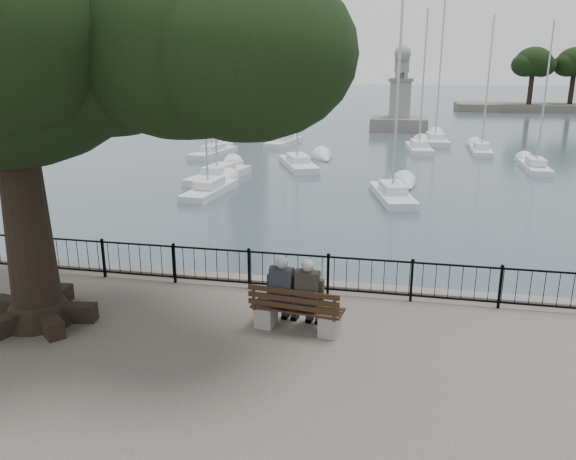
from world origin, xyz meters
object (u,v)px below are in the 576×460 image
(person_left, at_px, (284,294))
(bench, at_px, (296,315))
(tree, at_px, (46,32))
(lion_monument, at_px, (400,109))
(person_right, at_px, (309,297))
(lighthouse, at_px, (243,12))

(person_left, bearing_deg, bench, -26.86)
(tree, height_order, lion_monument, tree)
(bench, distance_m, tree, 7.45)
(tree, bearing_deg, person_right, 6.94)
(bench, height_order, tree, tree)
(person_left, distance_m, lighthouse, 65.07)
(lighthouse, height_order, lion_monument, lighthouse)
(person_right, distance_m, tree, 7.34)
(person_left, relative_size, lighthouse, 0.05)
(lighthouse, bearing_deg, bench, -73.18)
(tree, height_order, lighthouse, lighthouse)
(person_left, bearing_deg, lion_monument, 88.05)
(tree, distance_m, lion_monument, 50.67)
(person_left, xyz_separation_m, person_right, (0.56, -0.07, 0.00))
(person_right, xyz_separation_m, lighthouse, (-18.87, 61.50, 11.19))
(person_right, distance_m, lion_monument, 49.45)
(bench, relative_size, lighthouse, 0.07)
(bench, bearing_deg, person_right, 17.42)
(person_left, bearing_deg, lighthouse, 106.60)
(person_right, relative_size, lion_monument, 0.19)
(bench, height_order, person_right, person_right)
(tree, relative_size, lion_monument, 1.32)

